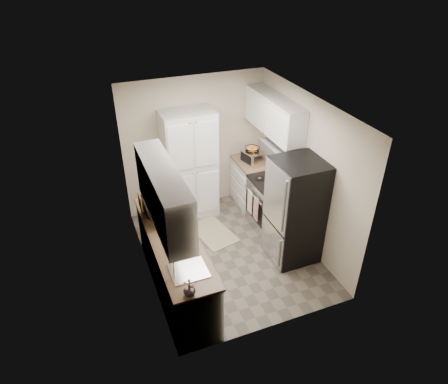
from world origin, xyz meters
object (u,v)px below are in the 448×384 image
at_px(wine_bottle, 154,192).
at_px(toaster_oven, 254,157).
at_px(pantry_cabinet, 190,166).
at_px(electric_range, 272,204).
at_px(refrigerator, 295,211).
at_px(microwave, 161,208).

xyz_separation_m(wine_bottle, toaster_oven, (1.98, 0.58, -0.05)).
distance_m(pantry_cabinet, electric_range, 1.58).
distance_m(electric_range, refrigerator, 0.88).
bearing_deg(refrigerator, toaster_oven, 89.30).
bearing_deg(pantry_cabinet, refrigerator, -56.54).
relative_size(electric_range, microwave, 2.02).
height_order(refrigerator, microwave, refrigerator).
relative_size(refrigerator, toaster_oven, 4.27).
xyz_separation_m(pantry_cabinet, electric_range, (1.17, -0.93, -0.52)).
height_order(electric_range, wine_bottle, wine_bottle).
xyz_separation_m(electric_range, microwave, (-1.98, -0.29, 0.60)).
bearing_deg(wine_bottle, microwave, -88.89).
relative_size(electric_range, refrigerator, 0.66).
distance_m(refrigerator, microwave, 2.03).
bearing_deg(pantry_cabinet, wine_bottle, -137.16).
distance_m(electric_range, wine_bottle, 2.09).
distance_m(pantry_cabinet, wine_bottle, 1.12).
relative_size(pantry_cabinet, electric_range, 1.77).
height_order(pantry_cabinet, microwave, pantry_cabinet).
bearing_deg(electric_range, toaster_oven, 91.20).
xyz_separation_m(pantry_cabinet, toaster_oven, (1.16, -0.18, 0.04)).
distance_m(wine_bottle, toaster_oven, 2.06).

